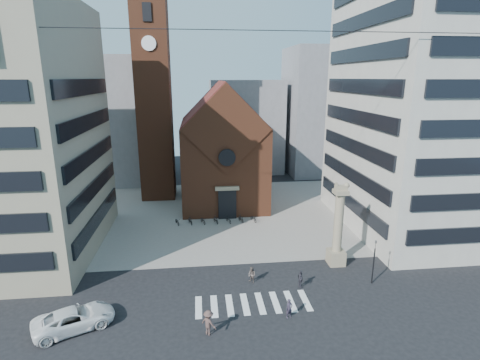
% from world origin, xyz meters
% --- Properties ---
extents(ground, '(120.00, 120.00, 0.00)m').
position_xyz_m(ground, '(0.00, 0.00, 0.00)').
color(ground, black).
rests_on(ground, ground).
extents(piazza, '(46.00, 30.00, 0.05)m').
position_xyz_m(piazza, '(0.00, 19.00, 0.03)').
color(piazza, gray).
rests_on(piazza, ground).
extents(zebra_crossing, '(10.20, 3.20, 0.01)m').
position_xyz_m(zebra_crossing, '(0.55, -3.00, 0.01)').
color(zebra_crossing, white).
rests_on(zebra_crossing, ground).
extents(church, '(12.00, 16.65, 18.00)m').
position_xyz_m(church, '(0.00, 25.04, 7.98)').
color(church, brown).
rests_on(church, ground).
extents(campanile, '(5.50, 5.50, 31.20)m').
position_xyz_m(campanile, '(-10.00, 28.00, 15.74)').
color(campanile, brown).
rests_on(campanile, ground).
extents(building_right, '(18.00, 22.00, 32.00)m').
position_xyz_m(building_right, '(24.00, 12.00, 16.00)').
color(building_right, '#BCB7AA').
rests_on(building_right, ground).
extents(bg_block_left, '(16.00, 14.00, 22.00)m').
position_xyz_m(bg_block_left, '(-20.00, 40.00, 11.00)').
color(bg_block_left, gray).
rests_on(bg_block_left, ground).
extents(bg_block_mid, '(14.00, 12.00, 18.00)m').
position_xyz_m(bg_block_mid, '(6.00, 45.00, 9.00)').
color(bg_block_mid, gray).
rests_on(bg_block_mid, ground).
extents(bg_block_right, '(16.00, 14.00, 24.00)m').
position_xyz_m(bg_block_right, '(22.00, 42.00, 12.00)').
color(bg_block_right, gray).
rests_on(bg_block_right, ground).
extents(lion_column, '(1.63, 1.60, 8.68)m').
position_xyz_m(lion_column, '(10.01, 3.00, 3.46)').
color(lion_column, gray).
rests_on(lion_column, ground).
extents(traffic_light, '(0.13, 0.16, 4.30)m').
position_xyz_m(traffic_light, '(12.00, -1.00, 2.29)').
color(traffic_light, black).
rests_on(traffic_light, ground).
extents(white_car, '(6.45, 4.91, 1.63)m').
position_xyz_m(white_car, '(-13.35, -4.63, 0.81)').
color(white_car, white).
rests_on(white_car, ground).
extents(pedestrian_0, '(0.69, 0.57, 1.61)m').
position_xyz_m(pedestrian_0, '(3.14, -5.17, 0.80)').
color(pedestrian_0, '#2F2838').
rests_on(pedestrian_0, ground).
extents(pedestrian_1, '(0.94, 0.97, 1.57)m').
position_xyz_m(pedestrian_1, '(0.96, 0.36, 0.78)').
color(pedestrian_1, '#5A4E48').
rests_on(pedestrian_1, ground).
extents(pedestrian_2, '(0.54, 1.01, 1.63)m').
position_xyz_m(pedestrian_2, '(5.20, -0.97, 0.82)').
color(pedestrian_2, '#2C2B33').
rests_on(pedestrian_2, ground).
extents(pedestrian_3, '(1.45, 1.39, 1.98)m').
position_xyz_m(pedestrian_3, '(-3.25, -6.48, 0.99)').
color(pedestrian_3, '#4D3833').
rests_on(pedestrian_3, ground).
extents(scooter_0, '(1.08, 1.72, 0.85)m').
position_xyz_m(scooter_0, '(-6.61, 15.41, 0.48)').
color(scooter_0, black).
rests_on(scooter_0, piazza).
extents(scooter_1, '(0.95, 1.64, 0.95)m').
position_xyz_m(scooter_1, '(-4.96, 15.41, 0.52)').
color(scooter_1, black).
rests_on(scooter_1, piazza).
extents(scooter_2, '(1.08, 1.72, 0.85)m').
position_xyz_m(scooter_2, '(-3.30, 15.41, 0.48)').
color(scooter_2, black).
rests_on(scooter_2, piazza).
extents(scooter_3, '(0.95, 1.64, 0.95)m').
position_xyz_m(scooter_3, '(-1.64, 15.41, 0.52)').
color(scooter_3, black).
rests_on(scooter_3, piazza).
extents(scooter_4, '(1.08, 1.72, 0.85)m').
position_xyz_m(scooter_4, '(0.02, 15.41, 0.48)').
color(scooter_4, black).
rests_on(scooter_4, piazza).
extents(scooter_5, '(0.95, 1.64, 0.95)m').
position_xyz_m(scooter_5, '(1.68, 15.41, 0.52)').
color(scooter_5, black).
rests_on(scooter_5, piazza).
extents(scooter_6, '(1.08, 1.72, 0.85)m').
position_xyz_m(scooter_6, '(3.34, 15.41, 0.48)').
color(scooter_6, black).
rests_on(scooter_6, piazza).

